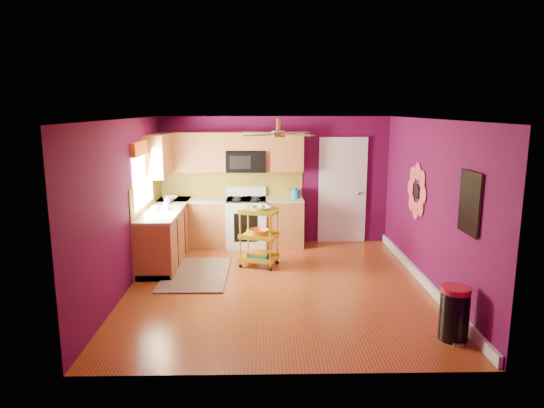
{
  "coord_description": "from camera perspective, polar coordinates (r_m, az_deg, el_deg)",
  "views": [
    {
      "loc": [
        -0.24,
        -6.99,
        2.66
      ],
      "look_at": [
        -0.09,
        0.4,
        1.19
      ],
      "focal_mm": 32.0,
      "sensor_mm": 36.0,
      "label": 1
    }
  ],
  "objects": [
    {
      "name": "ceiling_fan",
      "position": [
        7.2,
        0.75,
        8.33
      ],
      "size": [
        1.01,
        1.01,
        0.26
      ],
      "color": "#BF8C3F",
      "rests_on": "ground"
    },
    {
      "name": "toaster",
      "position": [
        9.46,
        2.73,
        1.33
      ],
      "size": [
        0.22,
        0.15,
        0.18
      ],
      "primitive_type": "cube",
      "color": "beige",
      "rests_on": "lower_cabinets"
    },
    {
      "name": "trash_can",
      "position": [
        6.13,
        20.66,
        -11.94
      ],
      "size": [
        0.35,
        0.38,
        0.64
      ],
      "color": "black",
      "rests_on": "ground"
    },
    {
      "name": "left_window",
      "position": [
        8.33,
        -14.95,
        4.52
      ],
      "size": [
        0.08,
        1.35,
        1.08
      ],
      "color": "white",
      "rests_on": "ground"
    },
    {
      "name": "right_wall_art",
      "position": [
        7.19,
        18.92,
        0.92
      ],
      "size": [
        0.04,
        2.74,
        1.04
      ],
      "color": "black",
      "rests_on": "ground"
    },
    {
      "name": "teal_kettle",
      "position": [
        9.39,
        2.76,
        1.22
      ],
      "size": [
        0.18,
        0.18,
        0.21
      ],
      "color": "teal",
      "rests_on": "lower_cabinets"
    },
    {
      "name": "panel_door",
      "position": [
        9.72,
        8.27,
        1.46
      ],
      "size": [
        0.95,
        0.11,
        2.15
      ],
      "color": "white",
      "rests_on": "ground"
    },
    {
      "name": "counter_cup",
      "position": [
        8.41,
        -13.55,
        -0.52
      ],
      "size": [
        0.12,
        0.12,
        0.1
      ],
      "primitive_type": "imported",
      "color": "white",
      "rests_on": "lower_cabinets"
    },
    {
      "name": "upper_cabinetry",
      "position": [
        9.25,
        -7.42,
        5.83
      ],
      "size": [
        2.8,
        2.3,
        1.26
      ],
      "color": "#965229",
      "rests_on": "ground"
    },
    {
      "name": "rolling_cart",
      "position": [
        8.2,
        -1.49,
        -3.61
      ],
      "size": [
        0.71,
        0.61,
        1.08
      ],
      "color": "gold",
      "rests_on": "ground"
    },
    {
      "name": "lower_cabinets",
      "position": [
        9.15,
        -8.09,
        -2.93
      ],
      "size": [
        2.81,
        2.31,
        0.94
      ],
      "color": "#965229",
      "rests_on": "ground"
    },
    {
      "name": "ground",
      "position": [
        7.48,
        0.75,
        -9.57
      ],
      "size": [
        5.0,
        5.0,
        0.0
      ],
      "primitive_type": "plane",
      "color": "maroon",
      "rests_on": "ground"
    },
    {
      "name": "shag_rug",
      "position": [
        8.03,
        -8.93,
        -8.12
      ],
      "size": [
        1.04,
        1.68,
        0.02
      ],
      "primitive_type": "cube",
      "rotation": [
        0.0,
        0.0,
        -0.01
      ],
      "color": "black",
      "rests_on": "ground"
    },
    {
      "name": "soap_bottle_a",
      "position": [
        8.44,
        -12.37,
        -0.04
      ],
      "size": [
        0.09,
        0.09,
        0.2
      ],
      "primitive_type": "imported",
      "color": "#EA3F72",
      "rests_on": "lower_cabinets"
    },
    {
      "name": "electric_range",
      "position": [
        9.42,
        -3.02,
        -2.12
      ],
      "size": [
        0.76,
        0.66,
        1.13
      ],
      "color": "white",
      "rests_on": "ground"
    },
    {
      "name": "soap_bottle_b",
      "position": [
        9.0,
        -12.21,
        0.49
      ],
      "size": [
        0.12,
        0.12,
        0.15
      ],
      "primitive_type": "imported",
      "color": "white",
      "rests_on": "lower_cabinets"
    },
    {
      "name": "room_envelope",
      "position": [
        7.07,
        1.01,
        2.91
      ],
      "size": [
        4.54,
        5.04,
        2.52
      ],
      "color": "#51093A",
      "rests_on": "ground"
    },
    {
      "name": "counter_dish",
      "position": [
        9.37,
        -11.89,
        0.65
      ],
      "size": [
        0.28,
        0.28,
        0.07
      ],
      "primitive_type": "imported",
      "color": "white",
      "rests_on": "lower_cabinets"
    }
  ]
}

